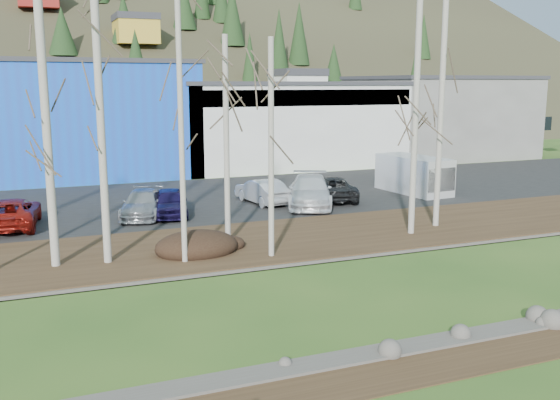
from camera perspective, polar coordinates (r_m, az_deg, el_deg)
name	(u,v)px	position (r m, az deg, el deg)	size (l,w,h in m)	color
dirt_strip	(388,373)	(15.32, 9.85, -15.35)	(80.00, 1.80, 0.03)	#382616
near_bank_rocks	(367,357)	(16.10, 7.92, -14.01)	(80.00, 0.80, 0.50)	#47423D
river	(300,303)	(19.48, 1.84, -9.44)	(80.00, 8.00, 0.90)	#12202F
far_bank_rocks	(255,268)	(23.10, -2.29, -6.19)	(80.00, 0.80, 0.46)	#47423D
far_bank	(229,245)	(26.00, -4.68, -4.12)	(80.00, 7.00, 0.15)	#382616
parking_lot	(174,201)	(35.93, -9.69, -0.11)	(80.00, 14.00, 0.14)	black
building_blue	(48,118)	(48.61, -20.45, 7.01)	(20.40, 12.24, 8.30)	blue
building_white	(278,123)	(52.35, -0.17, 7.07)	(18.36, 12.24, 6.80)	beige
building_grey	(438,116)	(60.15, 14.24, 7.45)	(14.28, 12.24, 7.30)	#65615E
hillside	(76,3)	(94.44, -18.13, 16.73)	(160.00, 72.00, 35.00)	#312B1D
dirt_mound	(197,245)	(24.60, -7.63, -4.08)	(3.30, 2.33, 0.65)	black
birch_2	(47,138)	(23.42, -20.51, 5.33)	(0.30, 0.30, 9.28)	beige
birch_3	(180,104)	(22.69, -9.10, 8.70)	(0.20, 0.20, 11.64)	beige
birch_4	(101,125)	(23.25, -16.06, 6.57)	(0.28, 0.28, 10.10)	beige
birch_5	(226,141)	(25.50, -4.92, 5.39)	(0.23, 0.23, 8.44)	beige
birch_6	(271,150)	(23.33, -0.82, 4.64)	(0.21, 0.21, 8.19)	beige
birch_7	(416,114)	(27.51, 12.29, 7.65)	(0.27, 0.27, 10.43)	beige
birch_8	(441,110)	(29.29, 14.50, 7.94)	(0.26, 0.26, 10.64)	beige
car_1	(12,213)	(31.11, -23.33, -1.10)	(2.26, 4.91, 1.36)	#9E1B13
car_2	(143,204)	(31.66, -12.44, -0.34)	(1.81, 4.46, 1.30)	#95989D
car_3	(170,202)	(31.59, -10.00, -0.21)	(1.61, 4.00, 1.36)	#1B1347
car_4	(262,191)	(34.36, -1.66, 0.81)	(1.44, 4.12, 1.36)	silver
car_5	(331,188)	(35.50, 4.65, 1.11)	(2.27, 4.92, 1.37)	#242527
car_6	(310,191)	(33.71, 2.77, 0.83)	(2.26, 5.56, 1.61)	white
van_white	(416,175)	(38.45, 12.32, 2.26)	(2.55, 5.18, 2.19)	silver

